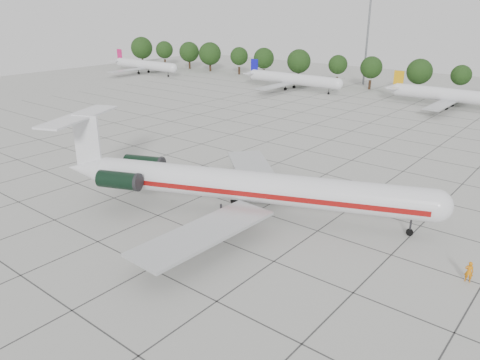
{
  "coord_description": "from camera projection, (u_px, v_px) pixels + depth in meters",
  "views": [
    {
      "loc": [
        29.37,
        -39.44,
        22.42
      ],
      "look_at": [
        -2.09,
        -0.54,
        3.5
      ],
      "focal_mm": 35.0,
      "sensor_mm": 36.0,
      "label": 1
    }
  ],
  "objects": [
    {
      "name": "ground",
      "position": [
        257.0,
        211.0,
        53.89
      ],
      "size": [
        260.0,
        260.0,
        0.0
      ],
      "primitive_type": "plane",
      "color": "#B5B5AD",
      "rests_on": "ground"
    },
    {
      "name": "apron_joints",
      "position": [
        322.0,
        176.0,
        64.79
      ],
      "size": [
        170.0,
        170.0,
        0.02
      ],
      "primitive_type": "cube",
      "color": "#383838",
      "rests_on": "ground"
    },
    {
      "name": "ground_crew",
      "position": [
        469.0,
        272.0,
        39.91
      ],
      "size": [
        0.79,
        0.61,
        1.94
      ],
      "primitive_type": "imported",
      "rotation": [
        0.0,
        0.0,
        3.37
      ],
      "color": "orange",
      "rests_on": "ground"
    },
    {
      "name": "floodlight_mast",
      "position": [
        368.0,
        34.0,
        133.39
      ],
      "size": [
        1.6,
        1.6,
        25.45
      ],
      "color": "slate",
      "rests_on": "ground"
    },
    {
      "name": "tree_line",
      "position": [
        420.0,
        72.0,
        120.46
      ],
      "size": [
        249.86,
        8.44,
        10.22
      ],
      "color": "#332114",
      "rests_on": "ground"
    },
    {
      "name": "bg_airliner_b",
      "position": [
        292.0,
        79.0,
        128.74
      ],
      "size": [
        28.24,
        27.2,
        7.4
      ],
      "color": "silver",
      "rests_on": "ground"
    },
    {
      "name": "bg_airliner_a",
      "position": [
        145.0,
        65.0,
        158.27
      ],
      "size": [
        28.24,
        27.2,
        7.4
      ],
      "color": "silver",
      "rests_on": "ground"
    },
    {
      "name": "bg_airliner_c",
      "position": [
        455.0,
        96.0,
        105.37
      ],
      "size": [
        28.24,
        27.2,
        7.4
      ],
      "color": "silver",
      "rests_on": "ground"
    },
    {
      "name": "main_airliner",
      "position": [
        234.0,
        184.0,
        51.85
      ],
      "size": [
        42.21,
        31.79,
        10.29
      ],
      "rotation": [
        0.0,
        0.0,
        0.4
      ],
      "color": "silver",
      "rests_on": "ground"
    }
  ]
}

